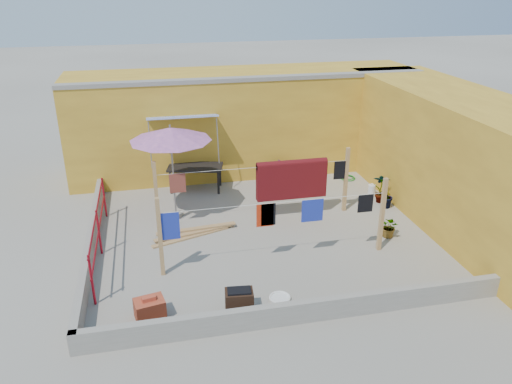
# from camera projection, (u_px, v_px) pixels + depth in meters

# --- Properties ---
(ground) EXTENTS (80.00, 80.00, 0.00)m
(ground) POSITION_uv_depth(u_px,v_px,m) (262.00, 233.00, 12.50)
(ground) COLOR #9E998E
(ground) RESTS_ON ground
(wall_back) EXTENTS (11.00, 3.27, 3.21)m
(wall_back) POSITION_uv_depth(u_px,v_px,m) (244.00, 121.00, 16.17)
(wall_back) COLOR gold
(wall_back) RESTS_ON ground
(wall_right) EXTENTS (2.40, 9.00, 3.20)m
(wall_right) POSITION_uv_depth(u_px,v_px,m) (458.00, 158.00, 12.89)
(wall_right) COLOR gold
(wall_right) RESTS_ON ground
(parapet_front) EXTENTS (8.30, 0.16, 0.44)m
(parapet_front) POSITION_uv_depth(u_px,v_px,m) (305.00, 311.00, 9.20)
(parapet_front) COLOR gray
(parapet_front) RESTS_ON ground
(parapet_left) EXTENTS (0.16, 7.30, 0.44)m
(parapet_left) POSITION_uv_depth(u_px,v_px,m) (91.00, 242.00, 11.61)
(parapet_left) COLOR gray
(parapet_left) RESTS_ON ground
(red_railing) EXTENTS (0.05, 4.20, 1.10)m
(red_railing) POSITION_uv_depth(u_px,v_px,m) (98.00, 226.00, 11.28)
(red_railing) COLOR maroon
(red_railing) RESTS_ON ground
(clothesline_rig) EXTENTS (5.09, 2.35, 1.80)m
(clothesline_rig) POSITION_uv_depth(u_px,v_px,m) (287.00, 184.00, 12.77)
(clothesline_rig) COLOR tan
(clothesline_rig) RESTS_ON ground
(patio_umbrella) EXTENTS (2.34, 2.34, 2.51)m
(patio_umbrella) POSITION_uv_depth(u_px,v_px,m) (170.00, 135.00, 12.52)
(patio_umbrella) COLOR gray
(patio_umbrella) RESTS_ON ground
(outdoor_table) EXTENTS (1.74, 1.14, 0.75)m
(outdoor_table) POSITION_uv_depth(u_px,v_px,m) (195.00, 168.00, 14.79)
(outdoor_table) COLOR black
(outdoor_table) RESTS_ON ground
(brick_stack) EXTENTS (0.61, 0.50, 0.48)m
(brick_stack) POSITION_uv_depth(u_px,v_px,m) (150.00, 309.00, 9.29)
(brick_stack) COLOR #B14429
(brick_stack) RESTS_ON ground
(lumber_pile) EXTENTS (2.14, 0.81, 0.13)m
(lumber_pile) POSITION_uv_depth(u_px,v_px,m) (194.00, 233.00, 12.36)
(lumber_pile) COLOR tan
(lumber_pile) RESTS_ON ground
(brazier) EXTENTS (0.57, 0.41, 0.48)m
(brazier) POSITION_uv_depth(u_px,v_px,m) (239.00, 301.00, 9.48)
(brazier) COLOR black
(brazier) RESTS_ON ground
(white_basin) EXTENTS (0.44, 0.44, 0.08)m
(white_basin) POSITION_uv_depth(u_px,v_px,m) (280.00, 298.00, 9.88)
(white_basin) COLOR silver
(white_basin) RESTS_ON ground
(water_jug_a) EXTENTS (0.22, 0.22, 0.35)m
(water_jug_a) POSITION_uv_depth(u_px,v_px,m) (372.00, 190.00, 14.64)
(water_jug_a) COLOR silver
(water_jug_a) RESTS_ON ground
(water_jug_b) EXTENTS (0.22, 0.22, 0.34)m
(water_jug_b) POSITION_uv_depth(u_px,v_px,m) (319.00, 185.00, 15.01)
(water_jug_b) COLOR silver
(water_jug_b) RESTS_ON ground
(green_hose) EXTENTS (0.48, 0.48, 0.07)m
(green_hose) POSITION_uv_depth(u_px,v_px,m) (348.00, 178.00, 15.84)
(green_hose) COLOR #19721F
(green_hose) RESTS_ON ground
(plant_back_a) EXTENTS (0.80, 0.75, 0.72)m
(plant_back_a) POSITION_uv_depth(u_px,v_px,m) (275.00, 171.00, 15.46)
(plant_back_a) COLOR #1E611B
(plant_back_a) RESTS_ON ground
(plant_back_b) EXTENTS (0.42, 0.42, 0.72)m
(plant_back_b) POSITION_uv_depth(u_px,v_px,m) (282.00, 171.00, 15.50)
(plant_back_b) COLOR #1E611B
(plant_back_b) RESTS_ON ground
(plant_right_a) EXTENTS (0.55, 0.51, 0.86)m
(plant_right_a) POSITION_uv_depth(u_px,v_px,m) (381.00, 188.00, 14.03)
(plant_right_a) COLOR #1E611B
(plant_right_a) RESTS_ON ground
(plant_right_b) EXTENTS (0.45, 0.48, 0.70)m
(plant_right_b) POSITION_uv_depth(u_px,v_px,m) (387.00, 196.00, 13.70)
(plant_right_b) COLOR #1E611B
(plant_right_b) RESTS_ON ground
(plant_right_c) EXTENTS (0.64, 0.65, 0.55)m
(plant_right_c) POSITION_uv_depth(u_px,v_px,m) (390.00, 227.00, 12.19)
(plant_right_c) COLOR #1E611B
(plant_right_c) RESTS_ON ground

